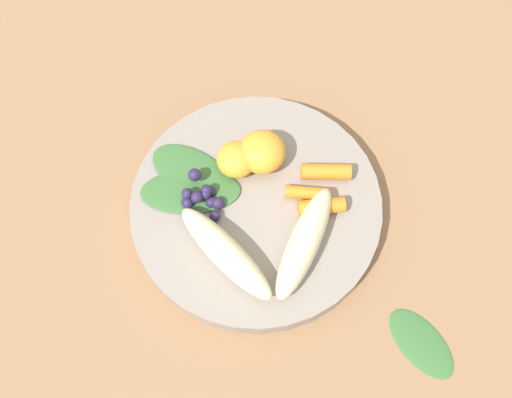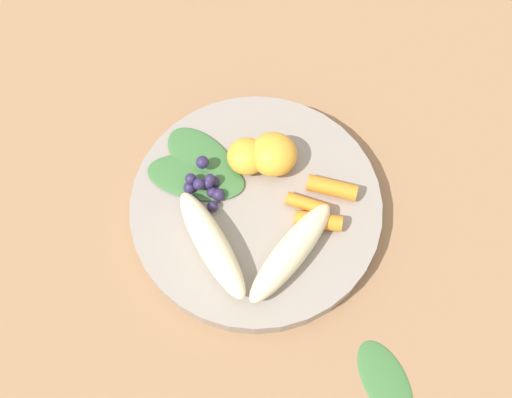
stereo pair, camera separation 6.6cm
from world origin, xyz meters
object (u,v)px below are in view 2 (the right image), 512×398
Objects in this scene: banana_peeled_right at (212,244)px; banana_peeled_left at (291,252)px; kale_leaf_stray at (385,380)px; bowl at (256,207)px; orange_segment_near at (247,156)px.

banana_peeled_left is at bearing 54.77° from banana_peeled_right.
bowl is at bearing -168.34° from kale_leaf_stray.
banana_peeled_right is (0.01, 0.07, 0.03)m from bowl.
orange_segment_near is 0.28m from kale_leaf_stray.
orange_segment_near is at bearing 131.60° from banana_peeled_right.
bowl is 2.08× the size of banana_peeled_left.
orange_segment_near reaches higher than bowl.
banana_peeled_left reaches higher than bowl.
kale_leaf_stray is at bearing -104.65° from banana_peeled_left.
bowl is 3.27× the size of kale_leaf_stray.
orange_segment_near is 0.52× the size of kale_leaf_stray.
bowl reaches higher than kale_leaf_stray.
bowl is 2.08× the size of banana_peeled_right.
banana_peeled_right is (0.07, 0.04, 0.00)m from banana_peeled_left.
banana_peeled_left is 0.16m from kale_leaf_stray.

